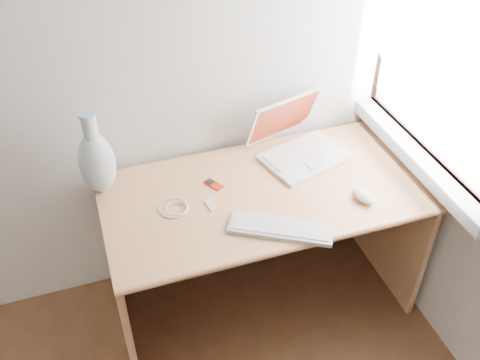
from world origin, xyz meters
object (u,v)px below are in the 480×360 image
object	(u,v)px
vase	(97,161)
external_keyboard	(281,228)
desk	(257,213)
laptop	(302,143)

from	to	relation	value
vase	external_keyboard	bearing A→B (deg)	-36.65
desk	laptop	xyz separation A→B (m)	(0.25, 0.11, 0.26)
laptop	vase	xyz separation A→B (m)	(-0.89, 0.02, 0.10)
laptop	external_keyboard	distance (m)	0.52
desk	laptop	world-z (taller)	laptop
vase	desk	bearing A→B (deg)	-12.02
laptop	external_keyboard	world-z (taller)	laptop
desk	external_keyboard	distance (m)	0.39
desk	external_keyboard	bearing A→B (deg)	-94.20
external_keyboard	desk	bearing A→B (deg)	115.48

